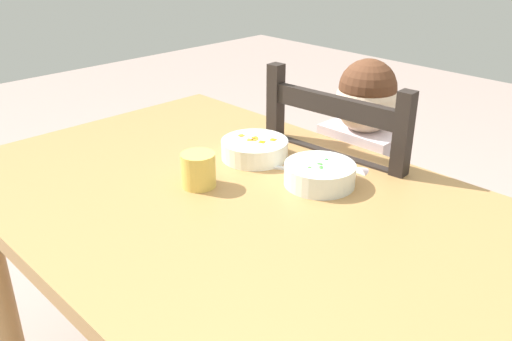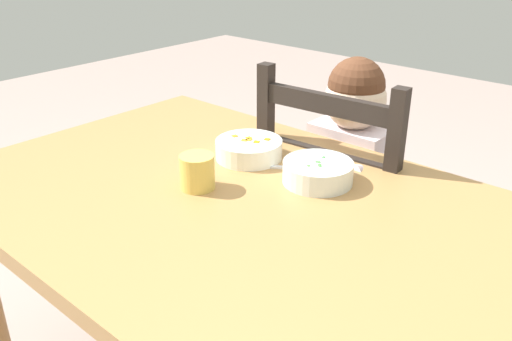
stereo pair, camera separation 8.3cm
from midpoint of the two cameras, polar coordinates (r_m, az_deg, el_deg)
The scene contains 7 objects.
dining_table at distance 1.21m, azimuth 1.12°, elevation -7.57°, with size 1.40×0.86×0.72m.
dining_chair at distance 1.65m, azimuth 11.52°, elevation -5.78°, with size 0.45×0.45×0.92m.
child_figure at distance 1.57m, azimuth 11.86°, elevation -0.22°, with size 0.32×0.31×0.93m.
bowl_of_peas at distance 1.24m, azimuth 8.62°, elevation -0.35°, with size 0.16×0.16×0.05m.
bowl_of_carrots at distance 1.37m, azimuth 1.60°, elevation 2.31°, with size 0.17×0.17×0.05m.
spoon at distance 1.32m, azimuth 3.35°, elevation 0.42°, with size 0.13×0.09×0.01m.
drinking_cup at distance 1.22m, azimuth -4.13°, elevation 0.03°, with size 0.08×0.08×0.08m, color #E4C255.
Camera 1 is at (0.74, -0.70, 1.26)m, focal length 38.07 mm.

